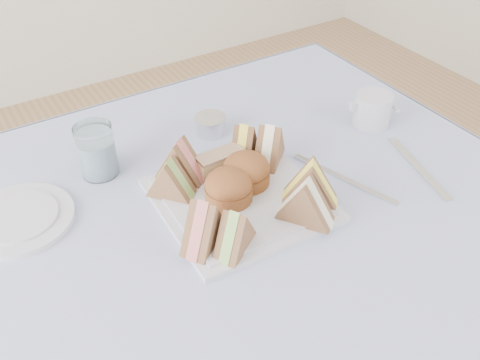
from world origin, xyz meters
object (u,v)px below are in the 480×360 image
serving_plate (240,200)px  water_glass (97,150)px  table (259,357)px  creamer_jug (373,109)px

serving_plate → water_glass: (-0.17, 0.21, 0.04)m
table → creamer_jug: size_ratio=12.02×
water_glass → table: bearing=-57.6°
table → serving_plate: bearing=92.0°
serving_plate → creamer_jug: 0.37m
table → creamer_jug: bearing=21.1°
serving_plate → creamer_jug: (0.36, 0.07, 0.03)m
table → creamer_jug: (0.36, 0.14, 0.41)m
table → water_glass: (-0.18, 0.28, 0.43)m
table → serving_plate: size_ratio=3.38×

